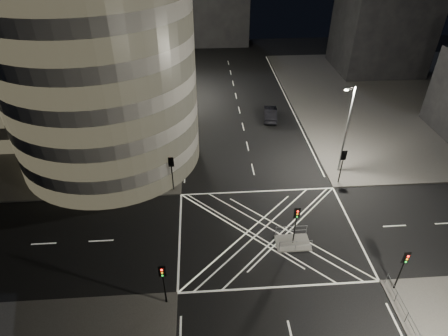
{
  "coord_description": "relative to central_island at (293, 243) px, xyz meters",
  "views": [
    {
      "loc": [
        -5.69,
        -24.22,
        24.56
      ],
      "look_at": [
        -3.55,
        6.25,
        3.0
      ],
      "focal_mm": 30.0,
      "sensor_mm": 36.0,
      "label": 1
    }
  ],
  "objects": [
    {
      "name": "ground",
      "position": [
        -2.0,
        1.5,
        -0.07
      ],
      "size": [
        120.0,
        120.0,
        0.0
      ],
      "primitive_type": "plane",
      "color": "black",
      "rests_on": "ground"
    },
    {
      "name": "sidewalk_far_left",
      "position": [
        -31.0,
        28.5,
        0.0
      ],
      "size": [
        42.0,
        42.0,
        0.15
      ],
      "primitive_type": "cube",
      "color": "#4A4845",
      "rests_on": "ground"
    },
    {
      "name": "sidewalk_far_right",
      "position": [
        27.0,
        28.5,
        0.0
      ],
      "size": [
        42.0,
        42.0,
        0.15
      ],
      "primitive_type": "cube",
      "color": "#4A4845",
      "rests_on": "ground"
    },
    {
      "name": "central_island",
      "position": [
        0.0,
        0.0,
        0.0
      ],
      "size": [
        3.0,
        2.0,
        0.15
      ],
      "primitive_type": "cube",
      "color": "slate",
      "rests_on": "ground"
    },
    {
      "name": "office_tower_curved",
      "position": [
        -22.74,
        20.24,
        12.58
      ],
      "size": [
        30.0,
        29.0,
        27.2
      ],
      "color": "#989590",
      "rests_on": "sidewalk_far_left"
    },
    {
      "name": "office_block_rear",
      "position": [
        -24.0,
        43.5,
        11.07
      ],
      "size": [
        24.0,
        16.0,
        22.0
      ],
      "primitive_type": "cube",
      "color": "#989590",
      "rests_on": "sidewalk_far_left"
    },
    {
      "name": "building_right_far",
      "position": [
        24.0,
        41.5,
        7.58
      ],
      "size": [
        14.0,
        12.0,
        15.0
      ],
      "primitive_type": "cube",
      "color": "black",
      "rests_on": "sidewalk_far_right"
    },
    {
      "name": "tree_a",
      "position": [
        -12.5,
        10.5,
        4.66
      ],
      "size": [
        4.4,
        4.4,
        7.13
      ],
      "color": "black",
      "rests_on": "sidewalk_far_left"
    },
    {
      "name": "tree_b",
      "position": [
        -12.5,
        16.5,
        4.56
      ],
      "size": [
        5.01,
        5.01,
        7.37
      ],
      "color": "black",
      "rests_on": "sidewalk_far_left"
    },
    {
      "name": "tree_c",
      "position": [
        -12.5,
        22.5,
        5.08
      ],
      "size": [
        4.1,
        4.1,
        7.39
      ],
      "color": "black",
      "rests_on": "sidewalk_far_left"
    },
    {
      "name": "tree_d",
      "position": [
        -12.5,
        28.5,
        5.79
      ],
      "size": [
        5.39,
        5.39,
        8.83
      ],
      "color": "black",
      "rests_on": "sidewalk_far_left"
    },
    {
      "name": "tree_e",
      "position": [
        -12.5,
        34.5,
        4.71
      ],
      "size": [
        4.18,
        4.18,
        7.05
      ],
      "color": "black",
      "rests_on": "sidewalk_far_left"
    },
    {
      "name": "traffic_signal_fl",
      "position": [
        -10.8,
        8.3,
        2.84
      ],
      "size": [
        0.55,
        0.22,
        4.0
      ],
      "color": "black",
      "rests_on": "sidewalk_far_left"
    },
    {
      "name": "traffic_signal_nl",
      "position": [
        -10.8,
        -5.3,
        2.84
      ],
      "size": [
        0.55,
        0.22,
        4.0
      ],
      "color": "black",
      "rests_on": "sidewalk_near_left"
    },
    {
      "name": "traffic_signal_fr",
      "position": [
        6.8,
        8.3,
        2.84
      ],
      "size": [
        0.55,
        0.22,
        4.0
      ],
      "color": "black",
      "rests_on": "sidewalk_far_right"
    },
    {
      "name": "traffic_signal_nr",
      "position": [
        6.8,
        -5.3,
        2.84
      ],
      "size": [
        0.55,
        0.22,
        4.0
      ],
      "color": "black",
      "rests_on": "sidewalk_near_right"
    },
    {
      "name": "traffic_signal_island",
      "position": [
        0.0,
        0.0,
        2.84
      ],
      "size": [
        0.55,
        0.22,
        4.0
      ],
      "color": "black",
      "rests_on": "central_island"
    },
    {
      "name": "street_lamp_left_near",
      "position": [
        -11.44,
        13.5,
        5.47
      ],
      "size": [
        1.25,
        0.25,
        10.0
      ],
      "color": "slate",
      "rests_on": "sidewalk_far_left"
    },
    {
      "name": "street_lamp_left_far",
      "position": [
        -11.44,
        31.5,
        5.47
      ],
      "size": [
        1.25,
        0.25,
        10.0
      ],
      "color": "slate",
      "rests_on": "sidewalk_far_left"
    },
    {
      "name": "street_lamp_right_far",
      "position": [
        7.44,
        10.5,
        5.47
      ],
      "size": [
        1.25,
        0.25,
        10.0
      ],
      "color": "slate",
      "rests_on": "sidewalk_far_right"
    },
    {
      "name": "railing_island_south",
      "position": [
        0.0,
        -0.9,
        0.62
      ],
      "size": [
        2.8,
        0.06,
        1.1
      ],
      "primitive_type": "cube",
      "color": "slate",
      "rests_on": "central_island"
    },
    {
      "name": "railing_island_north",
      "position": [
        0.0,
        0.9,
        0.62
      ],
      "size": [
        2.8,
        0.06,
        1.1
      ],
      "primitive_type": "cube",
      "color": "slate",
      "rests_on": "central_island"
    },
    {
      "name": "sedan",
      "position": [
        2.01,
        23.49,
        0.73
      ],
      "size": [
        2.39,
        5.09,
        1.61
      ],
      "primitive_type": "imported",
      "rotation": [
        0.0,
        0.0,
        3.0
      ],
      "color": "black",
      "rests_on": "ground"
    }
  ]
}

